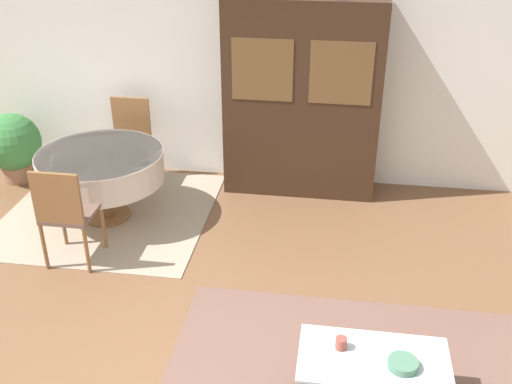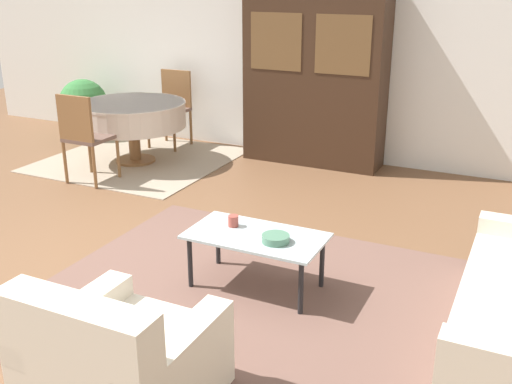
{
  "view_description": "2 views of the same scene",
  "coord_description": "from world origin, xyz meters",
  "px_view_note": "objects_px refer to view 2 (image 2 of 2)",
  "views": [
    {
      "loc": [
        0.83,
        -2.8,
        3.21
      ],
      "look_at": [
        0.2,
        1.4,
        0.95
      ],
      "focal_mm": 42.0,
      "sensor_mm": 36.0,
      "label": 1
    },
    {
      "loc": [
        2.85,
        -3.31,
        2.18
      ],
      "look_at": [
        1.16,
        0.21,
        0.75
      ],
      "focal_mm": 42.0,
      "sensor_mm": 36.0,
      "label": 2
    }
  ],
  "objects_px": {
    "coffee_table": "(256,240)",
    "dining_table": "(132,115)",
    "dining_chair_far": "(172,103)",
    "bowl": "(276,239)",
    "dining_chair_near": "(84,133)",
    "potted_plant": "(84,105)",
    "display_cabinet": "(315,74)",
    "cup": "(233,221)",
    "armchair": "(119,364)"
  },
  "relations": [
    {
      "from": "dining_chair_far",
      "to": "bowl",
      "type": "distance_m",
      "value": 4.21
    },
    {
      "from": "armchair",
      "to": "potted_plant",
      "type": "bearing_deg",
      "value": 132.48
    },
    {
      "from": "armchair",
      "to": "display_cabinet",
      "type": "bearing_deg",
      "value": 98.43
    },
    {
      "from": "coffee_table",
      "to": "dining_chair_near",
      "type": "xyz_separation_m",
      "value": [
        -2.69,
        1.31,
        0.19
      ]
    },
    {
      "from": "armchair",
      "to": "bowl",
      "type": "distance_m",
      "value": 1.47
    },
    {
      "from": "dining_chair_far",
      "to": "bowl",
      "type": "height_order",
      "value": "dining_chair_far"
    },
    {
      "from": "dining_table",
      "to": "dining_chair_far",
      "type": "xyz_separation_m",
      "value": [
        0.0,
        0.86,
        -0.02
      ]
    },
    {
      "from": "coffee_table",
      "to": "dining_chair_near",
      "type": "height_order",
      "value": "dining_chair_near"
    },
    {
      "from": "dining_chair_near",
      "to": "potted_plant",
      "type": "height_order",
      "value": "dining_chair_near"
    },
    {
      "from": "coffee_table",
      "to": "dining_chair_far",
      "type": "height_order",
      "value": "dining_chair_far"
    },
    {
      "from": "display_cabinet",
      "to": "bowl",
      "type": "xyz_separation_m",
      "value": [
        0.92,
        -3.19,
        -0.62
      ]
    },
    {
      "from": "armchair",
      "to": "display_cabinet",
      "type": "height_order",
      "value": "display_cabinet"
    },
    {
      "from": "dining_chair_near",
      "to": "cup",
      "type": "xyz_separation_m",
      "value": [
        2.47,
        -1.25,
        -0.1
      ]
    },
    {
      "from": "coffee_table",
      "to": "dining_table",
      "type": "height_order",
      "value": "dining_table"
    },
    {
      "from": "coffee_table",
      "to": "bowl",
      "type": "distance_m",
      "value": 0.2
    },
    {
      "from": "display_cabinet",
      "to": "dining_chair_near",
      "type": "distance_m",
      "value": 2.71
    },
    {
      "from": "armchair",
      "to": "coffee_table",
      "type": "bearing_deg",
      "value": 87.75
    },
    {
      "from": "display_cabinet",
      "to": "potted_plant",
      "type": "distance_m",
      "value": 3.38
    },
    {
      "from": "display_cabinet",
      "to": "dining_chair_far",
      "type": "distance_m",
      "value": 2.01
    },
    {
      "from": "display_cabinet",
      "to": "dining_table",
      "type": "xyz_separation_m",
      "value": [
        -1.94,
        -0.96,
        -0.48
      ]
    },
    {
      "from": "dining_chair_near",
      "to": "bowl",
      "type": "relative_size",
      "value": 5.04
    },
    {
      "from": "armchair",
      "to": "dining_chair_far",
      "type": "xyz_separation_m",
      "value": [
        -2.63,
        4.53,
        0.28
      ]
    },
    {
      "from": "dining_table",
      "to": "dining_chair_near",
      "type": "distance_m",
      "value": 0.86
    },
    {
      "from": "potted_plant",
      "to": "dining_table",
      "type": "bearing_deg",
      "value": -27.0
    },
    {
      "from": "cup",
      "to": "bowl",
      "type": "distance_m",
      "value": 0.41
    },
    {
      "from": "coffee_table",
      "to": "potted_plant",
      "type": "relative_size",
      "value": 1.21
    },
    {
      "from": "coffee_table",
      "to": "dining_chair_far",
      "type": "relative_size",
      "value": 1.0
    },
    {
      "from": "armchair",
      "to": "coffee_table",
      "type": "height_order",
      "value": "armchair"
    },
    {
      "from": "bowl",
      "to": "potted_plant",
      "type": "distance_m",
      "value": 5.15
    },
    {
      "from": "coffee_table",
      "to": "dining_chair_far",
      "type": "bearing_deg",
      "value": 131.59
    },
    {
      "from": "coffee_table",
      "to": "cup",
      "type": "relative_size",
      "value": 11.8
    },
    {
      "from": "display_cabinet",
      "to": "dining_chair_far",
      "type": "relative_size",
      "value": 2.18
    },
    {
      "from": "dining_chair_far",
      "to": "coffee_table",
      "type": "bearing_deg",
      "value": 131.59
    },
    {
      "from": "potted_plant",
      "to": "display_cabinet",
      "type": "bearing_deg",
      "value": 4.6
    },
    {
      "from": "display_cabinet",
      "to": "cup",
      "type": "distance_m",
      "value": 3.17
    },
    {
      "from": "display_cabinet",
      "to": "bowl",
      "type": "distance_m",
      "value": 3.38
    },
    {
      "from": "display_cabinet",
      "to": "potted_plant",
      "type": "height_order",
      "value": "display_cabinet"
    },
    {
      "from": "display_cabinet",
      "to": "cup",
      "type": "xyz_separation_m",
      "value": [
        0.53,
        -3.07,
        -0.61
      ]
    },
    {
      "from": "display_cabinet",
      "to": "dining_chair_near",
      "type": "bearing_deg",
      "value": -136.84
    },
    {
      "from": "bowl",
      "to": "potted_plant",
      "type": "bearing_deg",
      "value": 145.4
    },
    {
      "from": "cup",
      "to": "potted_plant",
      "type": "bearing_deg",
      "value": 143.87
    },
    {
      "from": "potted_plant",
      "to": "armchair",
      "type": "bearing_deg",
      "value": -47.52
    },
    {
      "from": "armchair",
      "to": "coffee_table",
      "type": "relative_size",
      "value": 0.86
    },
    {
      "from": "dining_table",
      "to": "bowl",
      "type": "relative_size",
      "value": 6.57
    },
    {
      "from": "display_cabinet",
      "to": "dining_chair_far",
      "type": "bearing_deg",
      "value": -176.93
    },
    {
      "from": "dining_chair_far",
      "to": "display_cabinet",
      "type": "bearing_deg",
      "value": -176.93
    },
    {
      "from": "dining_table",
      "to": "coffee_table",
      "type": "bearing_deg",
      "value": -38.91
    },
    {
      "from": "dining_table",
      "to": "bowl",
      "type": "height_order",
      "value": "dining_table"
    },
    {
      "from": "display_cabinet",
      "to": "bowl",
      "type": "relative_size",
      "value": 11.01
    },
    {
      "from": "armchair",
      "to": "dining_chair_near",
      "type": "height_order",
      "value": "dining_chair_near"
    }
  ]
}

